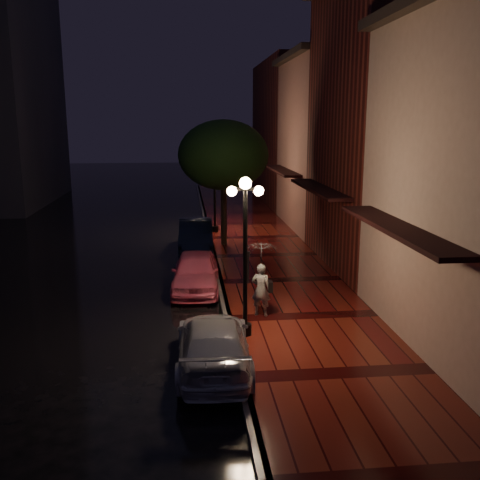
# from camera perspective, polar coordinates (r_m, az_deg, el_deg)

# --- Properties ---
(ground) EXTENTS (120.00, 120.00, 0.00)m
(ground) POSITION_cam_1_polar(r_m,az_deg,el_deg) (19.57, -2.15, -4.87)
(ground) COLOR black
(ground) RESTS_ON ground
(sidewalk) EXTENTS (4.50, 60.00, 0.15)m
(sidewalk) POSITION_cam_1_polar(r_m,az_deg,el_deg) (19.81, 4.38, -4.45)
(sidewalk) COLOR #4A0D0D
(sidewalk) RESTS_ON ground
(curb) EXTENTS (0.25, 60.00, 0.15)m
(curb) POSITION_cam_1_polar(r_m,az_deg,el_deg) (19.55, -2.15, -4.66)
(curb) COLOR #595451
(curb) RESTS_ON ground
(storefront_mid) EXTENTS (5.00, 8.00, 11.00)m
(storefront_mid) POSITION_cam_1_polar(r_m,az_deg,el_deg) (22.21, 16.05, 11.15)
(storefront_mid) COLOR #511914
(storefront_mid) RESTS_ON ground
(storefront_far) EXTENTS (5.00, 8.00, 9.00)m
(storefront_far) POSITION_cam_1_polar(r_m,az_deg,el_deg) (29.82, 10.17, 9.75)
(storefront_far) COLOR #8C5951
(storefront_far) RESTS_ON ground
(storefront_extra) EXTENTS (5.00, 12.00, 10.00)m
(storefront_extra) POSITION_cam_1_polar(r_m,az_deg,el_deg) (39.50, 6.15, 11.24)
(storefront_extra) COLOR #511914
(storefront_extra) RESTS_ON ground
(streetlamp_near) EXTENTS (0.96, 0.36, 4.31)m
(streetlamp_near) POSITION_cam_1_polar(r_m,az_deg,el_deg) (14.10, 0.56, -0.80)
(streetlamp_near) COLOR black
(streetlamp_near) RESTS_ON sidewalk
(streetlamp_far) EXTENTS (0.96, 0.36, 4.31)m
(streetlamp_far) POSITION_cam_1_polar(r_m,az_deg,el_deg) (27.87, -2.73, 5.83)
(streetlamp_far) COLOR black
(streetlamp_far) RESTS_ON sidewalk
(street_tree) EXTENTS (4.16, 4.16, 5.80)m
(street_tree) POSITION_cam_1_polar(r_m,az_deg,el_deg) (24.74, -1.76, 8.81)
(street_tree) COLOR black
(street_tree) RESTS_ON sidewalk
(pink_car) EXTENTS (1.84, 4.08, 1.36)m
(pink_car) POSITION_cam_1_polar(r_m,az_deg,el_deg) (18.91, -4.75, -3.39)
(pink_car) COLOR #F26386
(pink_car) RESTS_ON ground
(navy_car) EXTENTS (1.63, 4.36, 1.42)m
(navy_car) POSITION_cam_1_polar(r_m,az_deg,el_deg) (24.77, -4.72, 0.52)
(navy_car) COLOR black
(navy_car) RESTS_ON ground
(silver_car) EXTENTS (1.90, 4.38, 1.25)m
(silver_car) POSITION_cam_1_polar(r_m,az_deg,el_deg) (13.11, -2.84, -10.98)
(silver_car) COLOR #B5B5BE
(silver_car) RESTS_ON ground
(woman_with_umbrella) EXTENTS (0.93, 0.95, 2.25)m
(woman_with_umbrella) POSITION_cam_1_polar(r_m,az_deg,el_deg) (15.81, 2.28, -2.95)
(woman_with_umbrella) COLOR silver
(woman_with_umbrella) RESTS_ON sidewalk
(parking_meter) EXTENTS (0.12, 0.10, 1.18)m
(parking_meter) POSITION_cam_1_polar(r_m,az_deg,el_deg) (19.13, 0.88, -2.58)
(parking_meter) COLOR black
(parking_meter) RESTS_ON sidewalk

